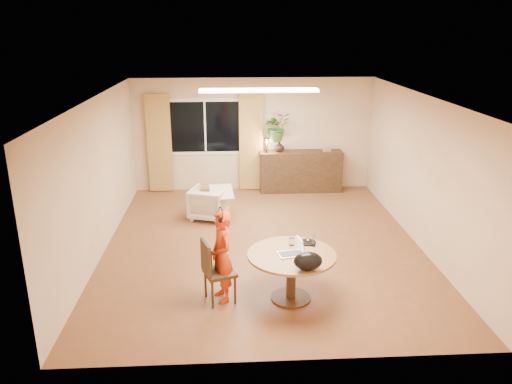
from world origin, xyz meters
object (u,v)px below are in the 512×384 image
armchair (209,203)px  sideboard (300,171)px  dining_table (291,263)px  dining_chair (220,271)px  child (222,256)px

armchair → sideboard: sideboard is taller
dining_table → armchair: size_ratio=1.77×
armchair → dining_chair: bearing=111.8°
child → sideboard: 5.15m
dining_chair → armchair: dining_chair is taller
dining_table → sideboard: 4.95m
dining_chair → armchair: size_ratio=1.33×
dining_chair → armchair: (-0.27, 3.21, -0.15)m
child → sideboard: (1.79, 4.83, -0.19)m
dining_chair → dining_table: bearing=-20.1°
dining_table → dining_chair: 1.00m
child → armchair: child is taller
dining_table → sideboard: bearing=80.4°
dining_table → dining_chair: dining_chair is taller
dining_table → armchair: 3.48m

